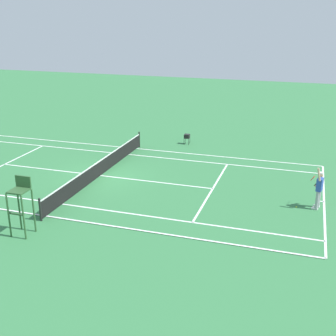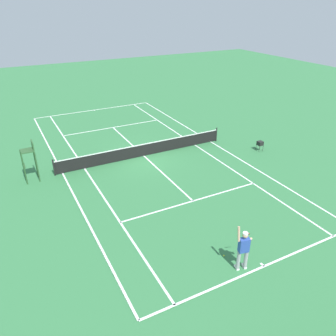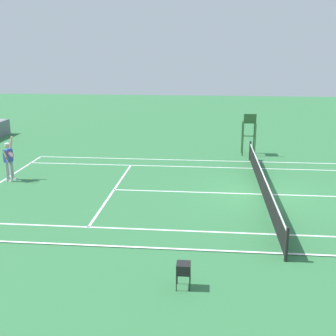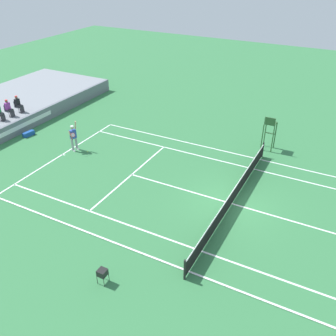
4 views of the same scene
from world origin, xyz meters
name	(u,v)px [view 2 (image 2 of 4)]	position (x,y,z in m)	size (l,w,h in m)	color
ground_plane	(144,156)	(0.00, 0.00, 0.00)	(80.00, 80.00, 0.00)	#337542
court	(144,156)	(0.00, 0.00, 0.01)	(11.08, 23.88, 0.03)	#337542
net	(144,149)	(0.00, 0.00, 0.52)	(11.98, 0.10, 1.07)	black
tennis_player	(243,249)	(0.90, 11.54, 0.99)	(0.83, 0.61, 2.08)	#9E9EA3
tennis_ball	(224,256)	(1.07, 10.64, 0.03)	(0.07, 0.07, 0.07)	#D1E533
umpire_chair	(29,156)	(7.16, 0.00, 1.56)	(0.77, 0.77, 2.44)	#2D562D
ball_hopper	(260,143)	(-7.66, 2.89, 0.57)	(0.36, 0.36, 0.70)	black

